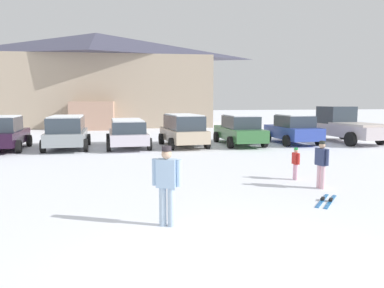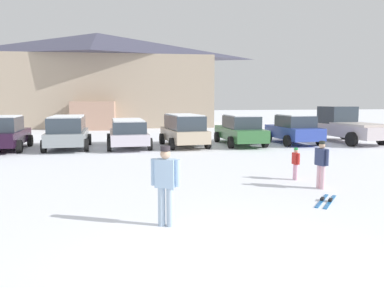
{
  "view_description": "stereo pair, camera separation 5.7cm",
  "coord_description": "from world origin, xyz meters",
  "px_view_note": "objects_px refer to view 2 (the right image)",
  "views": [
    {
      "loc": [
        -1.63,
        -5.24,
        2.61
      ],
      "look_at": [
        0.7,
        7.44,
        1.06
      ],
      "focal_mm": 35.0,
      "sensor_mm": 36.0,
      "label": 1
    },
    {
      "loc": [
        -1.57,
        -5.26,
        2.61
      ],
      "look_at": [
        0.7,
        7.44,
        1.06
      ],
      "focal_mm": 35.0,
      "sensor_mm": 36.0,
      "label": 2
    }
  ],
  "objects_px": {
    "ski_lodge": "(98,79)",
    "parked_blue_hatchback": "(294,129)",
    "parked_beige_suv": "(184,129)",
    "pair_of_skis": "(326,201)",
    "parked_black_sedan": "(4,133)",
    "skier_adult_in_blue_parka": "(166,181)",
    "parked_green_coupe": "(240,130)",
    "parked_silver_wagon": "(128,132)",
    "parked_grey_wagon": "(68,131)",
    "skier_teen_in_navy_coat": "(321,162)",
    "pickup_truck": "(346,126)",
    "skier_child_in_red_jacket": "(296,162)"
  },
  "relations": [
    {
      "from": "parked_grey_wagon",
      "to": "parked_blue_hatchback",
      "type": "xyz_separation_m",
      "value": [
        12.7,
        -0.06,
        -0.07
      ]
    },
    {
      "from": "parked_silver_wagon",
      "to": "ski_lodge",
      "type": "bearing_deg",
      "value": 98.72
    },
    {
      "from": "skier_child_in_red_jacket",
      "to": "pair_of_skis",
      "type": "relative_size",
      "value": 0.82
    },
    {
      "from": "skier_adult_in_blue_parka",
      "to": "pair_of_skis",
      "type": "xyz_separation_m",
      "value": [
        4.24,
        1.12,
        -0.92
      ]
    },
    {
      "from": "skier_adult_in_blue_parka",
      "to": "parked_blue_hatchback",
      "type": "bearing_deg",
      "value": 55.44
    },
    {
      "from": "parked_blue_hatchback",
      "to": "parked_grey_wagon",
      "type": "bearing_deg",
      "value": 179.74
    },
    {
      "from": "parked_silver_wagon",
      "to": "pickup_truck",
      "type": "distance_m",
      "value": 12.99
    },
    {
      "from": "skier_adult_in_blue_parka",
      "to": "parked_beige_suv",
      "type": "bearing_deg",
      "value": 79.43
    },
    {
      "from": "skier_child_in_red_jacket",
      "to": "parked_blue_hatchback",
      "type": "bearing_deg",
      "value": 65.08
    },
    {
      "from": "parked_silver_wagon",
      "to": "parked_beige_suv",
      "type": "xyz_separation_m",
      "value": [
        3.03,
        -0.2,
        0.11
      ]
    },
    {
      "from": "parked_grey_wagon",
      "to": "parked_beige_suv",
      "type": "xyz_separation_m",
      "value": [
        6.17,
        -0.22,
        0.02
      ]
    },
    {
      "from": "skier_child_in_red_jacket",
      "to": "pair_of_skis",
      "type": "height_order",
      "value": "skier_child_in_red_jacket"
    },
    {
      "from": "parked_grey_wagon",
      "to": "ski_lodge",
      "type": "bearing_deg",
      "value": 88.11
    },
    {
      "from": "parked_silver_wagon",
      "to": "pickup_truck",
      "type": "bearing_deg",
      "value": 0.68
    },
    {
      "from": "parked_black_sedan",
      "to": "parked_silver_wagon",
      "type": "xyz_separation_m",
      "value": [
        6.24,
        0.02,
        -0.04
      ]
    },
    {
      "from": "skier_adult_in_blue_parka",
      "to": "parked_silver_wagon",
      "type": "bearing_deg",
      "value": 92.85
    },
    {
      "from": "parked_grey_wagon",
      "to": "pickup_truck",
      "type": "bearing_deg",
      "value": 0.48
    },
    {
      "from": "skier_child_in_red_jacket",
      "to": "skier_teen_in_navy_coat",
      "type": "xyz_separation_m",
      "value": [
        0.19,
        -1.25,
        0.2
      ]
    },
    {
      "from": "parked_green_coupe",
      "to": "skier_adult_in_blue_parka",
      "type": "height_order",
      "value": "parked_green_coupe"
    },
    {
      "from": "ski_lodge",
      "to": "pair_of_skis",
      "type": "height_order",
      "value": "ski_lodge"
    },
    {
      "from": "parked_silver_wagon",
      "to": "parked_beige_suv",
      "type": "height_order",
      "value": "parked_beige_suv"
    },
    {
      "from": "pickup_truck",
      "to": "skier_teen_in_navy_coat",
      "type": "bearing_deg",
      "value": -125.19
    },
    {
      "from": "parked_silver_wagon",
      "to": "skier_teen_in_navy_coat",
      "type": "bearing_deg",
      "value": -62.62
    },
    {
      "from": "pickup_truck",
      "to": "skier_child_in_red_jacket",
      "type": "xyz_separation_m",
      "value": [
        -7.73,
        -9.43,
        -0.4
      ]
    },
    {
      "from": "parked_black_sedan",
      "to": "skier_adult_in_blue_parka",
      "type": "relative_size",
      "value": 2.61
    },
    {
      "from": "parked_black_sedan",
      "to": "pickup_truck",
      "type": "relative_size",
      "value": 0.79
    },
    {
      "from": "parked_beige_suv",
      "to": "pickup_truck",
      "type": "height_order",
      "value": "pickup_truck"
    },
    {
      "from": "ski_lodge",
      "to": "pickup_truck",
      "type": "xyz_separation_m",
      "value": [
        15.58,
        -16.7,
        -3.47
      ]
    },
    {
      "from": "parked_silver_wagon",
      "to": "pair_of_skis",
      "type": "relative_size",
      "value": 3.77
    },
    {
      "from": "parked_green_coupe",
      "to": "skier_teen_in_navy_coat",
      "type": "distance_m",
      "value": 10.58
    },
    {
      "from": "parked_green_coupe",
      "to": "pickup_truck",
      "type": "xyz_separation_m",
      "value": [
        6.68,
        0.14,
        0.13
      ]
    },
    {
      "from": "parked_black_sedan",
      "to": "parked_beige_suv",
      "type": "xyz_separation_m",
      "value": [
        9.27,
        -0.19,
        0.07
      ]
    },
    {
      "from": "parked_grey_wagon",
      "to": "pickup_truck",
      "type": "distance_m",
      "value": 16.13
    },
    {
      "from": "parked_grey_wagon",
      "to": "parked_beige_suv",
      "type": "relative_size",
      "value": 1.05
    },
    {
      "from": "ski_lodge",
      "to": "skier_adult_in_blue_parka",
      "type": "relative_size",
      "value": 13.27
    },
    {
      "from": "parked_beige_suv",
      "to": "pair_of_skis",
      "type": "distance_m",
      "value": 11.83
    },
    {
      "from": "parked_beige_suv",
      "to": "parked_green_coupe",
      "type": "xyz_separation_m",
      "value": [
        3.28,
        0.21,
        -0.09
      ]
    },
    {
      "from": "parked_grey_wagon",
      "to": "parked_green_coupe",
      "type": "distance_m",
      "value": 9.45
    },
    {
      "from": "pickup_truck",
      "to": "parked_silver_wagon",
      "type": "bearing_deg",
      "value": -179.32
    },
    {
      "from": "pair_of_skis",
      "to": "parked_black_sedan",
      "type": "bearing_deg",
      "value": 133.23
    },
    {
      "from": "skier_child_in_red_jacket",
      "to": "pickup_truck",
      "type": "bearing_deg",
      "value": 50.67
    },
    {
      "from": "skier_child_in_red_jacket",
      "to": "parked_grey_wagon",
      "type": "bearing_deg",
      "value": 132.11
    },
    {
      "from": "ski_lodge",
      "to": "parked_blue_hatchback",
      "type": "relative_size",
      "value": 5.4
    },
    {
      "from": "parked_silver_wagon",
      "to": "pair_of_skis",
      "type": "height_order",
      "value": "parked_silver_wagon"
    },
    {
      "from": "parked_black_sedan",
      "to": "skier_teen_in_navy_coat",
      "type": "distance_m",
      "value": 15.73
    },
    {
      "from": "ski_lodge",
      "to": "pickup_truck",
      "type": "bearing_deg",
      "value": -47.0
    },
    {
      "from": "parked_silver_wagon",
      "to": "pickup_truck",
      "type": "xyz_separation_m",
      "value": [
        12.99,
        0.15,
        0.15
      ]
    },
    {
      "from": "parked_beige_suv",
      "to": "skier_teen_in_navy_coat",
      "type": "bearing_deg",
      "value": -76.77
    },
    {
      "from": "skier_teen_in_navy_coat",
      "to": "pair_of_skis",
      "type": "bearing_deg",
      "value": -113.43
    },
    {
      "from": "parked_black_sedan",
      "to": "pickup_truck",
      "type": "xyz_separation_m",
      "value": [
        19.23,
        0.17,
        0.11
      ]
    }
  ]
}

